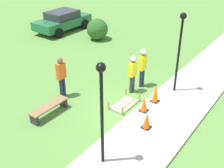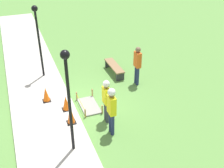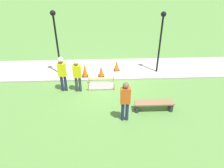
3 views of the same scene
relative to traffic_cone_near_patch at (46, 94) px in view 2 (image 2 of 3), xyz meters
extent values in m
plane|color=#5B8E42|center=(0.72, 1.01, -0.42)|extent=(60.00, 60.00, 0.00)
cube|color=#BCB7AD|center=(0.72, -0.24, -0.37)|extent=(28.00, 2.51, 0.10)
cube|color=gray|center=(0.91, 1.60, -0.39)|extent=(1.31, 0.70, 0.06)
cube|color=tan|center=(0.25, 1.24, -0.22)|extent=(0.05, 0.05, 0.40)
cube|color=tan|center=(1.56, 1.24, -0.22)|extent=(0.05, 0.05, 0.40)
cube|color=tan|center=(0.25, 1.95, -0.22)|extent=(0.05, 0.05, 0.40)
cube|color=tan|center=(1.56, 1.95, -0.22)|extent=(0.05, 0.05, 0.40)
cube|color=yellow|center=(0.91, 1.24, -0.12)|extent=(1.31, 0.00, 0.04)
cube|color=black|center=(0.00, 0.00, -0.31)|extent=(0.34, 0.34, 0.02)
cone|color=orange|center=(0.00, 0.00, 0.02)|extent=(0.29, 0.29, 0.63)
cube|color=black|center=(0.91, 0.64, -0.31)|extent=(0.34, 0.34, 0.02)
cone|color=orange|center=(0.91, 0.64, 0.00)|extent=(0.29, 0.29, 0.60)
cube|color=black|center=(1.81, 0.62, -0.31)|extent=(0.34, 0.34, 0.02)
cone|color=orange|center=(1.81, 0.62, 0.08)|extent=(0.29, 0.29, 0.75)
cube|color=#2D2D33|center=(-2.23, 3.64, -0.22)|extent=(0.12, 0.40, 0.39)
cube|color=#2D2D33|center=(-0.68, 3.64, -0.22)|extent=(0.12, 0.40, 0.39)
cube|color=olive|center=(-1.46, 3.64, 0.00)|extent=(1.75, 0.44, 0.06)
cylinder|color=navy|center=(2.71, 1.88, 0.02)|extent=(0.14, 0.14, 0.88)
cylinder|color=navy|center=(2.89, 1.88, 0.02)|extent=(0.14, 0.14, 0.88)
cube|color=yellow|center=(2.80, 1.88, 0.81)|extent=(0.40, 0.22, 0.70)
sphere|color=brown|center=(2.80, 1.88, 1.28)|extent=(0.24, 0.24, 0.24)
sphere|color=white|center=(2.80, 1.88, 1.34)|extent=(0.27, 0.27, 0.27)
cylinder|color=#383D47|center=(1.98, 1.96, -0.01)|extent=(0.14, 0.14, 0.83)
cylinder|color=#383D47|center=(2.16, 1.96, -0.01)|extent=(0.14, 0.14, 0.83)
cube|color=yellow|center=(2.07, 1.96, 0.74)|extent=(0.40, 0.22, 0.66)
sphere|color=brown|center=(2.07, 1.96, 1.18)|extent=(0.22, 0.22, 0.22)
sphere|color=white|center=(2.07, 1.96, 1.24)|extent=(0.26, 0.26, 0.26)
cylinder|color=navy|center=(-0.18, 4.24, 0.03)|extent=(0.14, 0.14, 0.91)
cylinder|color=navy|center=(0.00, 4.24, 0.03)|extent=(0.14, 0.14, 0.91)
cube|color=#E55B1E|center=(-0.09, 4.24, 0.85)|extent=(0.40, 0.22, 0.72)
sphere|color=brown|center=(-0.09, 4.24, 1.33)|extent=(0.25, 0.25, 0.25)
cylinder|color=black|center=(3.19, 0.36, 1.35)|extent=(0.10, 0.10, 3.35)
sphere|color=black|center=(3.19, 0.36, 3.13)|extent=(0.28, 0.28, 0.28)
cylinder|color=black|center=(-2.33, 0.25, 1.28)|extent=(0.10, 0.10, 3.21)
sphere|color=black|center=(-2.33, 0.25, 2.98)|extent=(0.28, 0.28, 0.28)
camera|label=1|loc=(-7.55, -3.92, 6.15)|focal=45.00mm
camera|label=2|loc=(10.22, -0.95, 6.35)|focal=45.00mm
camera|label=3|loc=(0.75, 11.32, 5.93)|focal=35.00mm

